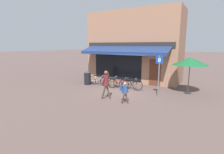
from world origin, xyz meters
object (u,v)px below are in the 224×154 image
object	(u,v)px
parking_sign	(159,72)
cafe_parasol	(190,61)
bicycle_red	(119,84)
bicycle_green	(111,82)
bicycle_black	(131,84)
pedestrian_adult	(106,81)
pedestrian_child	(124,90)
bicycle_silver	(98,81)
litter_bin	(87,78)

from	to	relation	value
parking_sign	cafe_parasol	xyz separation A→B (m)	(1.49, 1.84, 0.57)
bicycle_red	cafe_parasol	size ratio (longest dim) A/B	0.71
bicycle_green	bicycle_black	distance (m)	1.73
bicycle_black	pedestrian_adult	xyz separation A→B (m)	(-0.33, -2.76, 0.67)
pedestrian_adult	pedestrian_child	distance (m)	1.36
bicycle_silver	pedestrian_child	bearing A→B (deg)	-44.51
bicycle_red	bicycle_green	bearing A→B (deg)	150.06
litter_bin	cafe_parasol	size ratio (longest dim) A/B	0.45
litter_bin	cafe_parasol	xyz separation A→B (m)	(7.46, 1.34, 1.61)
bicycle_green	bicycle_black	world-z (taller)	bicycle_black
bicycle_green	bicycle_black	xyz separation A→B (m)	(1.72, -0.10, 0.01)
bicycle_red	parking_sign	world-z (taller)	parking_sign
bicycle_red	pedestrian_adult	world-z (taller)	pedestrian_adult
cafe_parasol	bicycle_green	bearing A→B (deg)	-169.62
litter_bin	cafe_parasol	world-z (taller)	cafe_parasol
bicycle_red	pedestrian_child	world-z (taller)	pedestrian_child
pedestrian_child	cafe_parasol	bearing A→B (deg)	51.07
parking_sign	cafe_parasol	size ratio (longest dim) A/B	1.07
bicycle_green	bicycle_red	world-z (taller)	bicycle_green
bicycle_silver	litter_bin	xyz separation A→B (m)	(-0.87, -0.25, 0.18)
bicycle_red	pedestrian_adult	bearing A→B (deg)	-97.63
bicycle_silver	pedestrian_adult	world-z (taller)	pedestrian_adult
bicycle_silver	pedestrian_child	xyz separation A→B (m)	(3.86, -2.93, 0.39)
bicycle_red	cafe_parasol	bearing A→B (deg)	-4.73
bicycle_black	pedestrian_child	distance (m)	3.10
bicycle_red	bicycle_black	xyz separation A→B (m)	(0.87, 0.07, 0.03)
bicycle_silver	cafe_parasol	bearing A→B (deg)	2.00
pedestrian_adult	bicycle_black	bearing A→B (deg)	71.20
bicycle_green	cafe_parasol	size ratio (longest dim) A/B	0.75
bicycle_black	pedestrian_child	xyz separation A→B (m)	(0.98, -2.92, 0.36)
bicycle_green	bicycle_red	bearing A→B (deg)	-20.79
cafe_parasol	bicycle_red	bearing A→B (deg)	-165.77
bicycle_black	parking_sign	size ratio (longest dim) A/B	0.68
bicycle_black	parking_sign	world-z (taller)	parking_sign
bicycle_silver	bicycle_black	world-z (taller)	bicycle_black
bicycle_green	pedestrian_child	size ratio (longest dim) A/B	1.49
pedestrian_adult	parking_sign	world-z (taller)	parking_sign
bicycle_silver	bicycle_red	size ratio (longest dim) A/B	1.02
bicycle_red	litter_bin	xyz separation A→B (m)	(-2.88, -0.18, 0.17)
bicycle_red	pedestrian_child	size ratio (longest dim) A/B	1.42
bicycle_red	pedestrian_child	distance (m)	3.42
pedestrian_child	parking_sign	size ratio (longest dim) A/B	0.47
bicycle_green	parking_sign	bearing A→B (deg)	-21.91
bicycle_silver	pedestrian_child	size ratio (longest dim) A/B	1.45
cafe_parasol	litter_bin	bearing A→B (deg)	-169.83
bicycle_silver	bicycle_black	bearing A→B (deg)	-7.53
litter_bin	bicycle_red	bearing A→B (deg)	3.52
pedestrian_child	cafe_parasol	xyz separation A→B (m)	(2.73, 4.01, 1.39)
bicycle_green	cafe_parasol	xyz separation A→B (m)	(5.44, 1.00, 1.76)
bicycle_red	pedestrian_child	bearing A→B (deg)	-75.99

